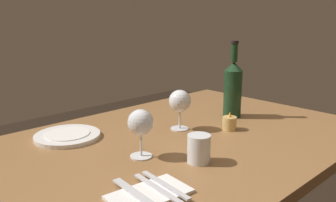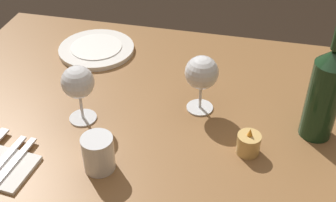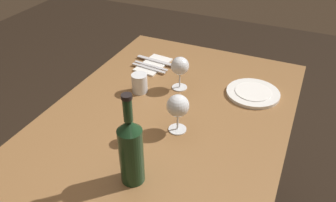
% 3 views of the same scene
% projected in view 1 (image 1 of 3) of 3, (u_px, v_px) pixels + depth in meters
% --- Properties ---
extents(dining_table, '(1.30, 0.90, 0.74)m').
position_uv_depth(dining_table, '(185.00, 160.00, 1.25)').
color(dining_table, olive).
rests_on(dining_table, ground).
extents(wine_glass_left, '(0.08, 0.08, 0.15)m').
position_uv_depth(wine_glass_left, '(180.00, 102.00, 1.29)').
color(wine_glass_left, white).
rests_on(wine_glass_left, dining_table).
extents(wine_glass_right, '(0.08, 0.08, 0.15)m').
position_uv_depth(wine_glass_right, '(141.00, 123.00, 1.03)').
color(wine_glass_right, white).
rests_on(wine_glass_right, dining_table).
extents(wine_bottle, '(0.07, 0.07, 0.31)m').
position_uv_depth(wine_bottle, '(233.00, 88.00, 1.44)').
color(wine_bottle, '#19381E').
rests_on(wine_bottle, dining_table).
extents(water_tumbler, '(0.07, 0.07, 0.08)m').
position_uv_depth(water_tumbler, '(199.00, 150.00, 1.01)').
color(water_tumbler, white).
rests_on(water_tumbler, dining_table).
extents(votive_candle, '(0.05, 0.05, 0.07)m').
position_uv_depth(votive_candle, '(229.00, 124.00, 1.30)').
color(votive_candle, '#DBB266').
rests_on(votive_candle, dining_table).
extents(dinner_plate, '(0.22, 0.22, 0.02)m').
position_uv_depth(dinner_plate, '(67.00, 136.00, 1.22)').
color(dinner_plate, white).
rests_on(dinner_plate, dining_table).
extents(folded_napkin, '(0.20, 0.13, 0.01)m').
position_uv_depth(folded_napkin, '(149.00, 194.00, 0.83)').
color(folded_napkin, white).
rests_on(folded_napkin, dining_table).
extents(fork_inner, '(0.03, 0.18, 0.00)m').
position_uv_depth(fork_inner, '(157.00, 188.00, 0.85)').
color(fork_inner, silver).
rests_on(fork_inner, folded_napkin).
extents(fork_outer, '(0.03, 0.18, 0.00)m').
position_uv_depth(fork_outer, '(165.00, 185.00, 0.87)').
color(fork_outer, silver).
rests_on(fork_outer, folded_napkin).
extents(table_knife, '(0.04, 0.21, 0.00)m').
position_uv_depth(table_knife, '(139.00, 196.00, 0.81)').
color(table_knife, silver).
rests_on(table_knife, folded_napkin).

